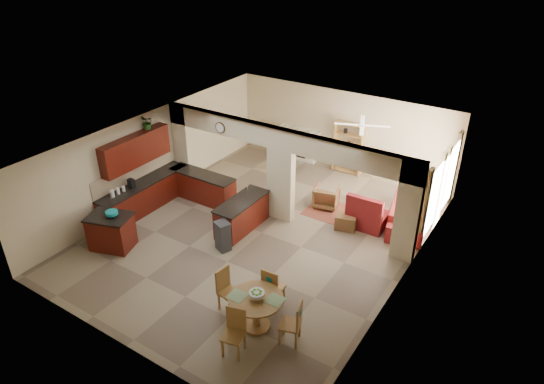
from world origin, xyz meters
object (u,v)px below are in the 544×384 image
Objects in this scene: armchair at (326,196)px; sofa at (410,212)px; kitchen_island at (111,231)px; dining_table at (256,308)px.

sofa is at bearing 175.67° from armchair.
kitchen_island is at bearing 38.90° from armchair.
kitchen_island is 6.30m from armchair.
sofa is 3.42× the size of armchair.
dining_table is 0.46× the size of sofa.
sofa is (6.28, 5.43, -0.11)m from kitchen_island.
sofa is 2.50m from armchair.
kitchen_island is at bearing 175.78° from dining_table.
kitchen_island reaches higher than dining_table.
dining_table is (4.91, -0.36, 0.04)m from kitchen_island.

